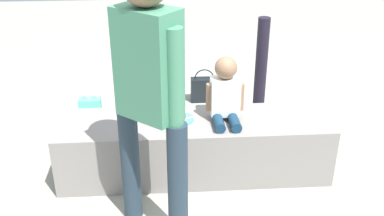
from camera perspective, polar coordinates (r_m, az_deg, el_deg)
ground_plane at (r=3.58m, az=0.29°, el=-8.02°), size 12.00×12.00×0.00m
concrete_ledge at (r=3.46m, az=0.30°, el=-4.92°), size 2.02×0.53×0.45m
child_seated at (r=3.28m, az=4.23°, el=1.86°), size 0.28×0.32×0.48m
adult_standing at (r=2.54m, az=-5.45°, el=3.32°), size 0.42×0.38×1.71m
cake_plate at (r=3.35m, az=-1.62°, el=-1.14°), size 0.22×0.22×0.07m
gift_bag at (r=4.32m, az=-12.66°, el=-0.32°), size 0.20×0.13×0.29m
railing_post at (r=4.26m, az=8.56°, el=3.06°), size 0.36×0.36×0.98m
water_bottle_near_gift at (r=4.26m, az=-5.48°, el=-0.58°), size 0.07×0.07×0.22m
party_cup_red at (r=4.61m, az=-8.27°, el=0.70°), size 0.07×0.07×0.09m
cake_box_white at (r=4.00m, az=9.36°, el=-3.13°), size 0.38×0.40×0.15m
handbag_black_leather at (r=4.66m, az=1.54°, el=2.41°), size 0.27×0.11×0.35m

